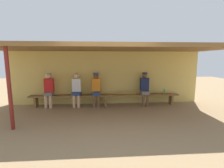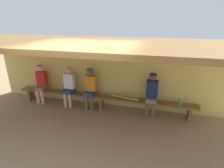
{
  "view_description": "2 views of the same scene",
  "coord_description": "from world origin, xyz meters",
  "px_view_note": "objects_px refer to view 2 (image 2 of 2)",
  "views": [
    {
      "loc": [
        -0.21,
        -4.93,
        1.88
      ],
      "look_at": [
        0.24,
        1.24,
        0.94
      ],
      "focal_mm": 26.2,
      "sensor_mm": 36.0,
      "label": 1
    },
    {
      "loc": [
        1.68,
        -3.49,
        2.87
      ],
      "look_at": [
        0.41,
        1.39,
        0.98
      ],
      "focal_mm": 28.23,
      "sensor_mm": 36.0,
      "label": 2
    }
  ],
  "objects_px": {
    "player_shirtless_tan": "(152,93)",
    "water_bottle_orange": "(181,101)",
    "player_with_sunglasses": "(69,85)",
    "bench": "(101,98)",
    "player_rightmost": "(41,82)",
    "baseball_bat": "(125,98)",
    "player_near_post": "(90,87)"
  },
  "relations": [
    {
      "from": "bench",
      "to": "baseball_bat",
      "type": "bearing_deg",
      "value": -0.0
    },
    {
      "from": "player_shirtless_tan",
      "to": "player_with_sunglasses",
      "type": "bearing_deg",
      "value": -179.99
    },
    {
      "from": "player_near_post",
      "to": "player_rightmost",
      "type": "xyz_separation_m",
      "value": [
        -1.85,
        0.0,
        0.0
      ]
    },
    {
      "from": "player_near_post",
      "to": "player_shirtless_tan",
      "type": "xyz_separation_m",
      "value": [
        1.98,
        0.0,
        0.0
      ]
    },
    {
      "from": "player_rightmost",
      "to": "player_shirtless_tan",
      "type": "distance_m",
      "value": 3.84
    },
    {
      "from": "baseball_bat",
      "to": "water_bottle_orange",
      "type": "bearing_deg",
      "value": 9.0
    },
    {
      "from": "bench",
      "to": "player_shirtless_tan",
      "type": "relative_size",
      "value": 4.46
    },
    {
      "from": "player_shirtless_tan",
      "to": "water_bottle_orange",
      "type": "height_order",
      "value": "player_shirtless_tan"
    },
    {
      "from": "player_shirtless_tan",
      "to": "water_bottle_orange",
      "type": "relative_size",
      "value": 5.87
    },
    {
      "from": "bench",
      "to": "water_bottle_orange",
      "type": "distance_m",
      "value": 2.47
    },
    {
      "from": "player_with_sunglasses",
      "to": "water_bottle_orange",
      "type": "xyz_separation_m",
      "value": [
        3.61,
        0.01,
        -0.16
      ]
    },
    {
      "from": "bench",
      "to": "player_with_sunglasses",
      "type": "height_order",
      "value": "player_with_sunglasses"
    },
    {
      "from": "player_rightmost",
      "to": "player_shirtless_tan",
      "type": "xyz_separation_m",
      "value": [
        3.84,
        0.0,
        0.0
      ]
    },
    {
      "from": "bench",
      "to": "baseball_bat",
      "type": "xyz_separation_m",
      "value": [
        0.78,
        -0.0,
        0.11
      ]
    },
    {
      "from": "player_rightmost",
      "to": "water_bottle_orange",
      "type": "bearing_deg",
      "value": 0.08
    },
    {
      "from": "player_rightmost",
      "to": "player_with_sunglasses",
      "type": "distance_m",
      "value": 1.08
    },
    {
      "from": "player_near_post",
      "to": "player_shirtless_tan",
      "type": "height_order",
      "value": "same"
    },
    {
      "from": "player_with_sunglasses",
      "to": "baseball_bat",
      "type": "height_order",
      "value": "player_with_sunglasses"
    },
    {
      "from": "bench",
      "to": "player_rightmost",
      "type": "height_order",
      "value": "player_rightmost"
    },
    {
      "from": "baseball_bat",
      "to": "bench",
      "type": "bearing_deg",
      "value": -171.35
    },
    {
      "from": "player_with_sunglasses",
      "to": "baseball_bat",
      "type": "distance_m",
      "value": 1.95
    },
    {
      "from": "bench",
      "to": "player_with_sunglasses",
      "type": "relative_size",
      "value": 4.49
    },
    {
      "from": "player_rightmost",
      "to": "player_shirtless_tan",
      "type": "height_order",
      "value": "same"
    },
    {
      "from": "water_bottle_orange",
      "to": "player_with_sunglasses",
      "type": "bearing_deg",
      "value": -179.88
    },
    {
      "from": "player_shirtless_tan",
      "to": "player_near_post",
      "type": "bearing_deg",
      "value": 180.0
    },
    {
      "from": "player_with_sunglasses",
      "to": "player_rightmost",
      "type": "bearing_deg",
      "value": 179.97
    },
    {
      "from": "player_near_post",
      "to": "water_bottle_orange",
      "type": "bearing_deg",
      "value": 0.14
    },
    {
      "from": "bench",
      "to": "water_bottle_orange",
      "type": "bearing_deg",
      "value": 0.24
    },
    {
      "from": "player_rightmost",
      "to": "baseball_bat",
      "type": "xyz_separation_m",
      "value": [
        3.01,
        -0.0,
        -0.25
      ]
    },
    {
      "from": "bench",
      "to": "player_with_sunglasses",
      "type": "bearing_deg",
      "value": 179.85
    },
    {
      "from": "player_with_sunglasses",
      "to": "baseball_bat",
      "type": "xyz_separation_m",
      "value": [
        1.94,
        -0.0,
        -0.24
      ]
    },
    {
      "from": "player_shirtless_tan",
      "to": "water_bottle_orange",
      "type": "xyz_separation_m",
      "value": [
        0.85,
        0.01,
        -0.18
      ]
    }
  ]
}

